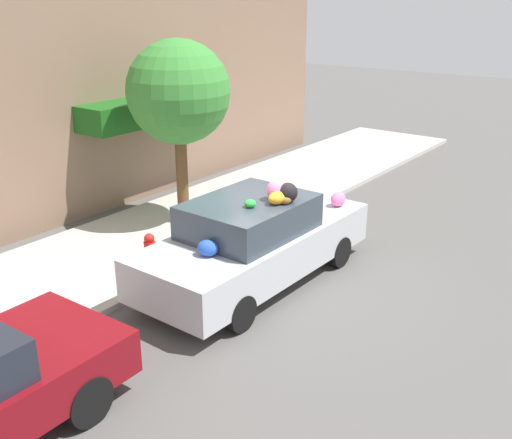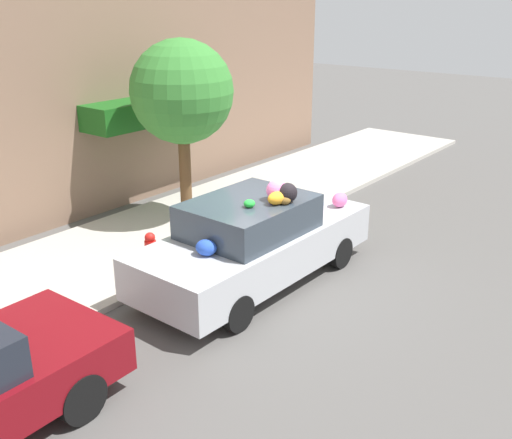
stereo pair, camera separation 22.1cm
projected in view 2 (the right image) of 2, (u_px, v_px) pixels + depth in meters
name	position (u px, v px, depth m)	size (l,w,h in m)	color
ground_plane	(255.00, 281.00, 10.22)	(60.00, 60.00, 0.00)	#565451
sidewalk_curb	(147.00, 240.00, 11.77)	(24.00, 3.20, 0.10)	#B2ADA3
building_facade	(66.00, 71.00, 12.03)	(18.00, 1.20, 6.39)	#846651
street_tree	(182.00, 93.00, 11.68)	(2.04, 2.04, 3.72)	brown
fire_hydrant	(151.00, 252.00, 10.25)	(0.20, 0.20, 0.70)	red
art_car	(255.00, 240.00, 9.91)	(4.53, 1.82, 1.85)	#B7BABF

